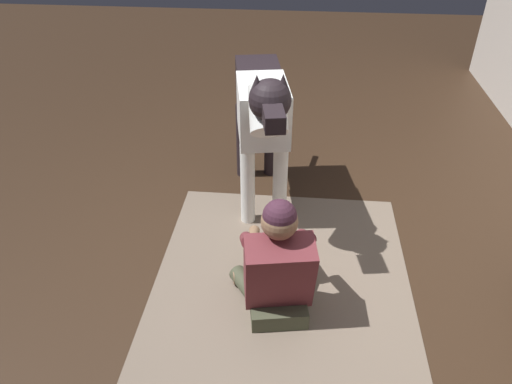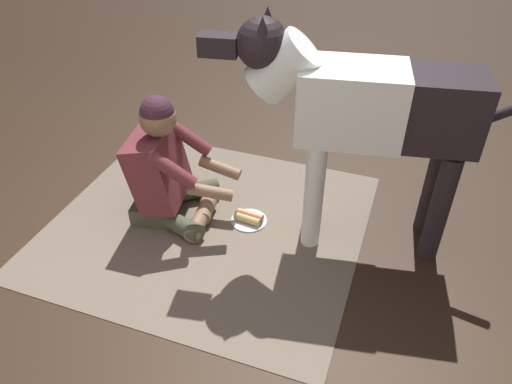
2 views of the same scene
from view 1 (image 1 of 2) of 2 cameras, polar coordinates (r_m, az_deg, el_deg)
The scene contains 5 objects.
ground_plane at distance 3.49m, azimuth 1.43°, elevation -7.35°, with size 13.49×13.49×0.00m, color #352316.
area_rug at distance 3.33m, azimuth 3.13°, elevation -9.84°, with size 1.87×1.70×0.01m, color #756556.
person_sitting_on_floor at distance 2.91m, azimuth 2.57°, elevation -8.76°, with size 0.69×0.57×0.81m.
large_dog at distance 3.54m, azimuth 0.70°, elevation 9.52°, with size 1.59×0.49×1.30m.
hot_dog_on_plate at distance 3.48m, azimuth 1.48°, elevation -6.80°, with size 0.23×0.23×0.06m.
Camera 1 is at (2.58, 0.16, 2.33)m, focal length 33.91 mm.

